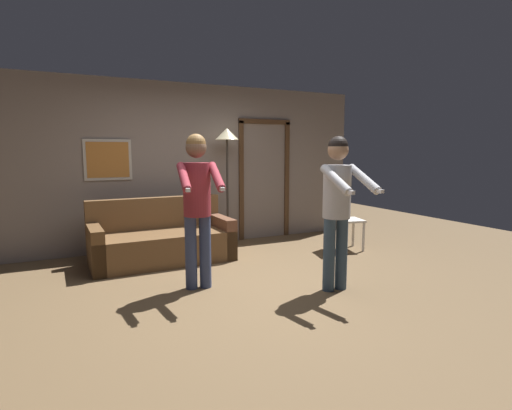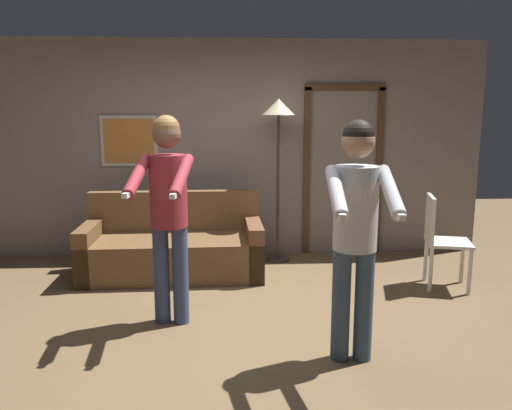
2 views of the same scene
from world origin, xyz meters
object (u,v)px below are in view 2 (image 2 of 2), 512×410
object	(u,v)px
couch	(174,249)
person_standing_right	(356,220)
dining_chair_distant	(440,236)
person_standing_left	(168,200)
torchiere_lamp	(278,124)

from	to	relation	value
couch	person_standing_right	bearing A→B (deg)	-54.00
dining_chair_distant	person_standing_left	bearing A→B (deg)	-163.77
person_standing_left	person_standing_right	bearing A→B (deg)	-27.93
torchiere_lamp	person_standing_left	world-z (taller)	torchiere_lamp
torchiere_lamp	dining_chair_distant	distance (m)	2.13
person_standing_left	dining_chair_distant	world-z (taller)	person_standing_left
person_standing_left	dining_chair_distant	xyz separation A→B (m)	(2.58, 0.75, -0.52)
couch	torchiere_lamp	world-z (taller)	torchiere_lamp
couch	dining_chair_distant	xyz separation A→B (m)	(2.70, -0.55, 0.25)
couch	dining_chair_distant	size ratio (longest dim) A/B	2.07
couch	person_standing_right	world-z (taller)	person_standing_right
person_standing_left	person_standing_right	distance (m)	1.52
couch	torchiere_lamp	bearing A→B (deg)	21.38
couch	person_standing_right	size ratio (longest dim) A/B	1.14
person_standing_right	dining_chair_distant	distance (m)	1.98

